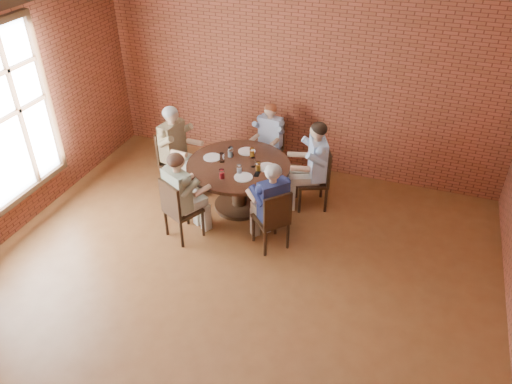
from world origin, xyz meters
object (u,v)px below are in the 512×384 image
(chair_a, at_px, (318,175))
(diner_b, at_px, (269,141))
(diner_a, at_px, (313,166))
(chair_c, at_px, (173,157))
(chair_b, at_px, (271,146))
(chair_d, at_px, (178,208))
(chair_e, at_px, (274,218))
(dining_table, at_px, (239,177))
(diner_d, at_px, (182,196))
(diner_e, at_px, (271,206))
(smartphone, at_px, (257,174))
(diner_c, at_px, (176,149))

(chair_a, distance_m, diner_b, 1.15)
(diner_a, height_order, diner_b, diner_a)
(diner_a, height_order, chair_c, diner_a)
(chair_b, distance_m, chair_d, 2.19)
(chair_b, relative_size, chair_c, 0.92)
(chair_c, bearing_deg, chair_e, -105.62)
(chair_b, bearing_deg, diner_a, -32.45)
(dining_table, bearing_deg, diner_a, 22.83)
(dining_table, xyz_separation_m, diner_d, (-0.46, -0.90, 0.13))
(chair_b, bearing_deg, diner_e, -65.36)
(chair_a, height_order, chair_e, chair_a)
(dining_table, bearing_deg, chair_b, 83.80)
(diner_b, height_order, smartphone, diner_b)
(diner_e, bearing_deg, diner_c, -72.26)
(chair_a, distance_m, chair_c, 2.30)
(diner_e, bearing_deg, chair_c, -71.60)
(diner_d, height_order, diner_e, diner_d)
(chair_e, distance_m, diner_e, 0.17)
(diner_a, distance_m, diner_c, 2.13)
(dining_table, height_order, chair_d, chair_d)
(dining_table, distance_m, chair_c, 1.22)
(chair_c, distance_m, diner_d, 1.34)
(chair_a, bearing_deg, diner_b, -144.29)
(chair_a, distance_m, diner_c, 2.22)
(chair_a, height_order, diner_c, diner_c)
(diner_d, bearing_deg, chair_b, -78.85)
(chair_a, height_order, chair_b, chair_a)
(dining_table, height_order, diner_b, diner_b)
(diner_b, bearing_deg, chair_c, -141.22)
(chair_c, bearing_deg, diner_d, -136.34)
(diner_e, height_order, smartphone, diner_e)
(diner_a, relative_size, chair_d, 1.48)
(diner_c, relative_size, diner_e, 1.07)
(diner_b, bearing_deg, diner_d, -100.29)
(diner_b, distance_m, diner_e, 1.84)
(chair_c, bearing_deg, chair_d, -139.42)
(diner_a, bearing_deg, diner_c, -106.72)
(diner_c, distance_m, smartphone, 1.50)
(diner_c, bearing_deg, diner_e, -105.63)
(diner_e, bearing_deg, chair_e, 90.00)
(diner_d, distance_m, chair_e, 1.27)
(chair_c, bearing_deg, diner_a, -74.57)
(chair_b, bearing_deg, chair_a, -28.50)
(smartphone, bearing_deg, diner_c, 158.59)
(dining_table, relative_size, diner_e, 1.17)
(dining_table, bearing_deg, chair_c, 170.02)
(diner_d, relative_size, chair_e, 1.45)
(diner_b, relative_size, chair_e, 1.36)
(chair_e, bearing_deg, smartphone, -99.29)
(diner_c, height_order, diner_d, diner_c)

